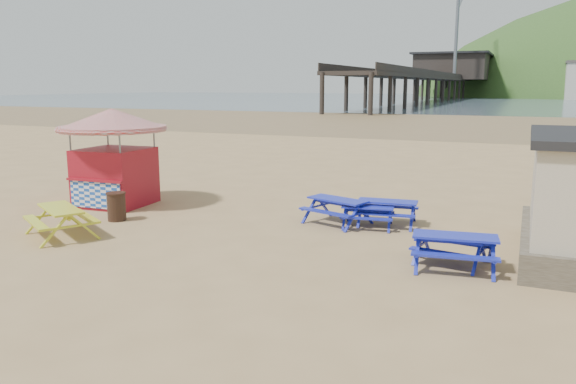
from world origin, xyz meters
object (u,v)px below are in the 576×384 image
at_px(picnic_table_blue_a, 337,211).
at_px(picnic_table_blue_b, 387,213).
at_px(litter_bin, 116,206).
at_px(picnic_table_yellow, 61,222).
at_px(ice_cream_kiosk, 114,145).

relative_size(picnic_table_blue_a, picnic_table_blue_b, 1.16).
relative_size(picnic_table_blue_b, litter_bin, 2.15).
distance_m(picnic_table_yellow, ice_cream_kiosk, 4.74).
distance_m(picnic_table_blue_a, picnic_table_yellow, 8.20).
height_order(picnic_table_blue_b, ice_cream_kiosk, ice_cream_kiosk).
distance_m(picnic_table_blue_a, litter_bin, 7.07).
bearing_deg(picnic_table_blue_a, litter_bin, -141.85).
bearing_deg(picnic_table_blue_b, picnic_table_yellow, -154.39).
bearing_deg(litter_bin, ice_cream_kiosk, 130.05).
bearing_deg(picnic_table_blue_b, picnic_table_blue_a, -167.93).
relative_size(picnic_table_blue_b, ice_cream_kiosk, 0.48).
distance_m(picnic_table_blue_a, ice_cream_kiosk, 8.49).
height_order(picnic_table_yellow, litter_bin, litter_bin).
bearing_deg(picnic_table_blue_b, litter_bin, -166.39).
bearing_deg(picnic_table_blue_a, picnic_table_blue_b, 36.28).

